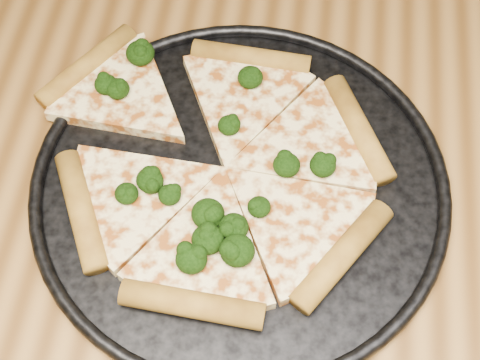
# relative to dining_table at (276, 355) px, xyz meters

# --- Properties ---
(dining_table) EXTENTS (1.20, 0.90, 0.75)m
(dining_table) POSITION_rel_dining_table_xyz_m (0.00, 0.00, 0.00)
(dining_table) COLOR olive
(dining_table) RESTS_ON ground
(pizza_pan) EXTENTS (0.41, 0.41, 0.02)m
(pizza_pan) POSITION_rel_dining_table_xyz_m (-0.05, 0.13, 0.10)
(pizza_pan) COLOR black
(pizza_pan) RESTS_ON dining_table
(pizza) EXTENTS (0.37, 0.33, 0.02)m
(pizza) POSITION_rel_dining_table_xyz_m (-0.08, 0.15, 0.11)
(pizza) COLOR #FFE59C
(pizza) RESTS_ON pizza_pan
(broccoli_florets) EXTENTS (0.25, 0.26, 0.02)m
(broccoli_florets) POSITION_rel_dining_table_xyz_m (-0.09, 0.13, 0.12)
(broccoli_florets) COLOR black
(broccoli_florets) RESTS_ON pizza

